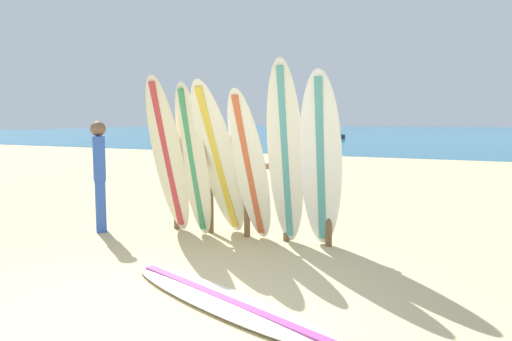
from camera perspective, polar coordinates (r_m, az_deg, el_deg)
ground_plane at (r=4.43m, az=-12.71°, el=-16.55°), size 120.00×120.00×0.00m
ocean_water at (r=61.29m, az=22.84°, el=4.12°), size 120.00×80.00×0.01m
surfboard_rack at (r=6.92m, az=-1.06°, el=-2.11°), size 2.53×0.09×1.18m
surfboard_leaning_far_left at (r=7.08m, az=-10.31°, el=1.63°), size 0.51×0.79×2.30m
surfboard_leaning_left at (r=6.87m, az=-7.38°, el=1.12°), size 0.57×0.61×2.20m
surfboard_leaning_center_left at (r=6.74m, az=-4.39°, el=1.11°), size 0.59×1.13×2.22m
surfboard_leaning_center at (r=6.50m, az=-0.75°, el=0.41°), size 0.60×0.84×2.10m
surfboard_leaning_center_right at (r=6.26m, az=3.50°, el=1.77°), size 0.59×0.85×2.44m
surfboard_leaning_right at (r=6.20m, az=7.64°, el=1.01°), size 0.66×0.83×2.30m
surfboard_lying_on_sand at (r=4.60m, az=-3.89°, el=-15.06°), size 2.78×1.49×0.08m
beachgoer_standing at (r=7.59m, az=-17.94°, el=-0.09°), size 0.31×0.31×1.66m
small_boat_offshore at (r=41.42m, az=9.39°, el=4.10°), size 1.88×2.23×0.71m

